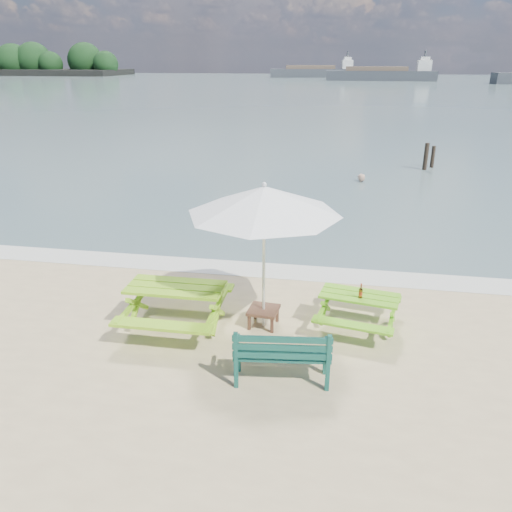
% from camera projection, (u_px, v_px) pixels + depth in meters
% --- Properties ---
extents(sea, '(300.00, 300.00, 0.00)m').
position_uv_depth(sea, '(341.00, 88.00, 85.39)').
color(sea, slate).
rests_on(sea, ground).
extents(foam_strip, '(22.00, 0.90, 0.01)m').
position_uv_depth(foam_strip, '(283.00, 271.00, 11.81)').
color(foam_strip, silver).
rests_on(foam_strip, ground).
extents(picnic_table_left, '(1.78, 1.97, 0.85)m').
position_uv_depth(picnic_table_left, '(177.00, 307.00, 9.25)').
color(picnic_table_left, '#81BC1C').
rests_on(picnic_table_left, ground).
extents(picnic_table_right, '(1.67, 1.80, 0.68)m').
position_uv_depth(picnic_table_right, '(358.00, 312.00, 9.26)').
color(picnic_table_right, '#66B41B').
rests_on(picnic_table_right, ground).
extents(park_bench, '(1.53, 0.68, 0.91)m').
position_uv_depth(park_bench, '(282.00, 365.00, 7.74)').
color(park_bench, '#0F4239').
rests_on(park_bench, ground).
extents(side_table, '(0.59, 0.59, 0.35)m').
position_uv_depth(side_table, '(263.00, 317.00, 9.37)').
color(side_table, brown).
rests_on(side_table, ground).
extents(patio_umbrella, '(2.96, 2.96, 2.69)m').
position_uv_depth(patio_umbrella, '(264.00, 200.00, 8.54)').
color(patio_umbrella, silver).
rests_on(patio_umbrella, ground).
extents(beer_bottle, '(0.07, 0.07, 0.27)m').
position_uv_depth(beer_bottle, '(361.00, 293.00, 8.99)').
color(beer_bottle, '#8D3F14').
rests_on(beer_bottle, picnic_table_right).
extents(swimmer, '(0.73, 0.62, 1.68)m').
position_uv_depth(swimmer, '(359.00, 194.00, 20.63)').
color(swimmer, tan).
rests_on(swimmer, ground).
extents(mooring_pilings, '(0.58, 0.78, 1.40)m').
position_uv_depth(mooring_pilings, '(428.00, 159.00, 22.62)').
color(mooring_pilings, black).
rests_on(mooring_pilings, ground).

